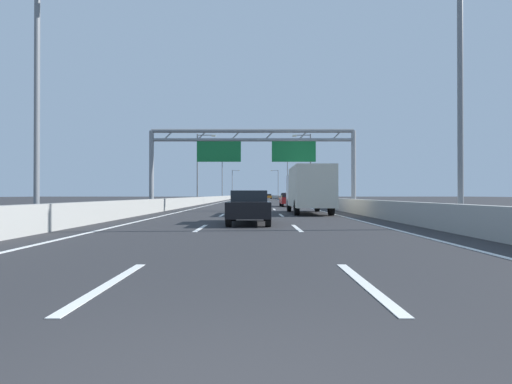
{
  "coord_description": "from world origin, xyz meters",
  "views": [
    {
      "loc": [
        0.27,
        -1.91,
        1.27
      ],
      "look_at": [
        0.04,
        63.35,
        1.68
      ],
      "focal_mm": 27.03,
      "sensor_mm": 36.0,
      "label": 1
    }
  ],
  "objects": [
    {
      "name": "barrier_right",
      "position": [
        6.9,
        110.0,
        0.47
      ],
      "size": [
        0.45,
        220.0,
        0.95
      ],
      "color": "#9E9E99",
      "rests_on": "ground_plane"
    },
    {
      "name": "lane_dash_right_2",
      "position": [
        1.8,
        21.5,
        0.01
      ],
      "size": [
        0.16,
        3.0,
        0.01
      ],
      "primitive_type": "cube",
      "color": "white",
      "rests_on": "ground_plane"
    },
    {
      "name": "streetlamp_right_far",
      "position": [
        7.47,
        88.72,
        5.4
      ],
      "size": [
        2.58,
        0.28,
        9.5
      ],
      "color": "slate",
      "rests_on": "ground_plane"
    },
    {
      "name": "lane_dash_left_11",
      "position": [
        -1.8,
        102.5,
        0.01
      ],
      "size": [
        0.16,
        3.0,
        0.01
      ],
      "primitive_type": "cube",
      "color": "white",
      "rests_on": "ground_plane"
    },
    {
      "name": "lane_dash_left_3",
      "position": [
        -1.8,
        30.5,
        0.01
      ],
      "size": [
        0.16,
        3.0,
        0.01
      ],
      "primitive_type": "cube",
      "color": "white",
      "rests_on": "ground_plane"
    },
    {
      "name": "lane_dash_left_16",
      "position": [
        -1.8,
        147.5,
        0.01
      ],
      "size": [
        0.16,
        3.0,
        0.01
      ],
      "primitive_type": "cube",
      "color": "white",
      "rests_on": "ground_plane"
    },
    {
      "name": "lane_dash_right_16",
      "position": [
        1.8,
        147.5,
        0.01
      ],
      "size": [
        0.16,
        3.0,
        0.01
      ],
      "primitive_type": "cube",
      "color": "white",
      "rests_on": "ground_plane"
    },
    {
      "name": "lane_dash_left_4",
      "position": [
        -1.8,
        39.5,
        0.01
      ],
      "size": [
        0.16,
        3.0,
        0.01
      ],
      "primitive_type": "cube",
      "color": "white",
      "rests_on": "ground_plane"
    },
    {
      "name": "lane_dash_left_14",
      "position": [
        -1.8,
        129.5,
        0.01
      ],
      "size": [
        0.16,
        3.0,
        0.01
      ],
      "primitive_type": "cube",
      "color": "white",
      "rests_on": "ground_plane"
    },
    {
      "name": "lane_dash_right_12",
      "position": [
        1.8,
        111.5,
        0.01
      ],
      "size": [
        0.16,
        3.0,
        0.01
      ],
      "primitive_type": "cube",
      "color": "white",
      "rests_on": "ground_plane"
    },
    {
      "name": "orange_car",
      "position": [
        3.74,
        108.08,
        0.73
      ],
      "size": [
        1.9,
        4.39,
        1.41
      ],
      "color": "orange",
      "rests_on": "ground_plane"
    },
    {
      "name": "lane_dash_left_5",
      "position": [
        -1.8,
        48.5,
        0.01
      ],
      "size": [
        0.16,
        3.0,
        0.01
      ],
      "primitive_type": "cube",
      "color": "white",
      "rests_on": "ground_plane"
    },
    {
      "name": "lane_dash_left_12",
      "position": [
        -1.8,
        111.5,
        0.01
      ],
      "size": [
        0.16,
        3.0,
        0.01
      ],
      "primitive_type": "cube",
      "color": "white",
      "rests_on": "ground_plane"
    },
    {
      "name": "lane_dash_right_8",
      "position": [
        1.8,
        75.5,
        0.01
      ],
      "size": [
        0.16,
        3.0,
        0.01
      ],
      "primitive_type": "cube",
      "color": "white",
      "rests_on": "ground_plane"
    },
    {
      "name": "lane_dash_left_9",
      "position": [
        -1.8,
        84.5,
        0.01
      ],
      "size": [
        0.16,
        3.0,
        0.01
      ],
      "primitive_type": "cube",
      "color": "white",
      "rests_on": "ground_plane"
    },
    {
      "name": "lane_dash_right_6",
      "position": [
        1.8,
        57.5,
        0.01
      ],
      "size": [
        0.16,
        3.0,
        0.01
      ],
      "primitive_type": "cube",
      "color": "white",
      "rests_on": "ground_plane"
    },
    {
      "name": "barrier_left",
      "position": [
        -6.9,
        110.0,
        0.47
      ],
      "size": [
        0.45,
        220.0,
        0.95
      ],
      "color": "#9E9E99",
      "rests_on": "ground_plane"
    },
    {
      "name": "edge_line_left",
      "position": [
        -5.25,
        88.0,
        0.01
      ],
      "size": [
        0.16,
        176.0,
        0.01
      ],
      "primitive_type": "cube",
      "color": "white",
      "rests_on": "ground_plane"
    },
    {
      "name": "streetlamp_left_near",
      "position": [
        -7.47,
        12.05,
        5.4
      ],
      "size": [
        2.58,
        0.28,
        9.5
      ],
      "color": "slate",
      "rests_on": "ground_plane"
    },
    {
      "name": "lane_dash_right_11",
      "position": [
        1.8,
        102.5,
        0.01
      ],
      "size": [
        0.16,
        3.0,
        0.01
      ],
      "primitive_type": "cube",
      "color": "white",
      "rests_on": "ground_plane"
    },
    {
      "name": "lane_dash_right_14",
      "position": [
        1.8,
        129.5,
        0.01
      ],
      "size": [
        0.16,
        3.0,
        0.01
      ],
      "primitive_type": "cube",
      "color": "white",
      "rests_on": "ground_plane"
    },
    {
      "name": "lane_dash_left_6",
      "position": [
        -1.8,
        57.5,
        0.01
      ],
      "size": [
        0.16,
        3.0,
        0.01
      ],
      "primitive_type": "cube",
      "color": "white",
      "rests_on": "ground_plane"
    },
    {
      "name": "lane_dash_right_9",
      "position": [
        1.8,
        84.5,
        0.01
      ],
      "size": [
        0.16,
        3.0,
        0.01
      ],
      "primitive_type": "cube",
      "color": "white",
      "rests_on": "ground_plane"
    },
    {
      "name": "lane_dash_left_17",
      "position": [
        -1.8,
        156.5,
        0.01
      ],
      "size": [
        0.16,
        3.0,
        0.01
      ],
      "primitive_type": "cube",
      "color": "white",
      "rests_on": "ground_plane"
    },
    {
      "name": "box_truck",
      "position": [
        3.75,
        23.5,
        1.67
      ],
      "size": [
        2.36,
        7.61,
        3.02
      ],
      "color": "silver",
      "rests_on": "ground_plane"
    },
    {
      "name": "streetlamp_right_mid",
      "position": [
        7.47,
        50.39,
        5.4
      ],
      "size": [
        2.58,
        0.28,
        9.5
      ],
      "color": "slate",
      "rests_on": "ground_plane"
    },
    {
      "name": "sign_gantry",
      "position": [
        0.07,
        27.87,
        4.81
      ],
      "size": [
        16.02,
        0.36,
        6.36
      ],
      "color": "gray",
      "rests_on": "ground_plane"
    },
    {
      "name": "streetlamp_right_near",
      "position": [
        7.47,
        12.05,
        5.4
      ],
      "size": [
        2.58,
        0.28,
        9.5
      ],
      "color": "slate",
      "rests_on": "ground_plane"
    },
    {
      "name": "lane_dash_right_4",
      "position": [
        1.8,
        39.5,
        0.01
      ],
      "size": [
        0.16,
        3.0,
        0.01
      ],
      "primitive_type": "cube",
      "color": "white",
      "rests_on": "ground_plane"
    },
    {
      "name": "streetlamp_right_distant",
      "position": [
        7.47,
        127.06,
        5.4
      ],
      "size": [
        2.58,
        0.28,
        9.5
      ],
      "color": "slate",
      "rests_on": "ground_plane"
    },
    {
      "name": "lane_dash_left_8",
      "position": [
        -1.8,
        75.5,
        0.01
      ],
      "size": [
        0.16,
        3.0,
        0.01
      ],
      "primitive_type": "cube",
      "color": "white",
      "rests_on": "ground_plane"
    },
    {
      "name": "lane_dash_left_1",
      "position": [
        -1.8,
        12.5,
        0.01
      ],
      "size": [
        0.16,
        3.0,
        0.01
      ],
      "primitive_type": "cube",
      "color": "white",
      "rests_on": "ground_plane"
    },
    {
      "name": "lane_dash_left_0",
      "position": [
        -1.8,
        3.5,
        0.01
      ],
      "size": [
        0.16,
        3.0,
        0.01
      ],
      "primitive_type": "cube",
      "color": "white",
      "rests_on": "ground_plane"
    },
    {
      "name": "lane_dash_right_7",
      "position": [
        1.8,
        66.5,
        0.01
      ],
      "size": [
        0.16,
        3.0,
        0.01
      ],
      "primitive_type": "cube",
      "color": "white",
      "rests_on": "ground_plane"
    },
    {
      "name": "blue_car",
      "position": [
        -0.21,
        115.57,
        0.78
      ],
      "size": [
        1.89,
        4.68,
        1.5
      ],
      "color": "#2347AD",
      "rests_on": "ground_plane"
    },
    {
      "name": "edge_line_right",
      "position": [
        5.25,
        88.0,
        0.01
      ],
      "size": [
        0.16,
        176.0,
        0.01
      ],
      "primitive_type": "cube",
      "color": "white",
      "rests_on": "ground_plane"
    },
    {
      "name": "lane_dash_left_13",
      "position": [
        -1.8,
        120.5,
        0.01
      ],
      "size": [
        0.16,
        3.0,
        0.01
      ],
      "primitive_type": "cube",
      "color": "white",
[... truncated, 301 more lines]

